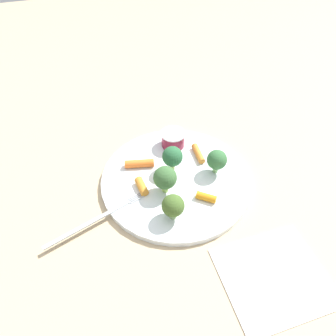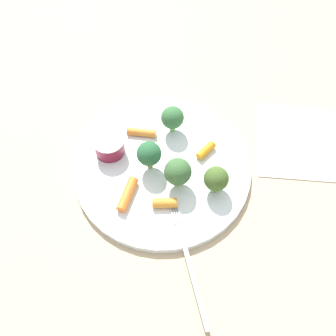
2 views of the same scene
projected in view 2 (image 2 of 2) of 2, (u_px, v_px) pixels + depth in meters
name	position (u px, v px, depth m)	size (l,w,h in m)	color
ground_plane	(163.00, 171.00, 0.67)	(2.40, 2.40, 0.00)	tan
plate	(163.00, 169.00, 0.66)	(0.28, 0.28, 0.01)	white
sauce_cup	(109.00, 145.00, 0.66)	(0.05, 0.05, 0.03)	maroon
broccoli_floret_0	(178.00, 172.00, 0.61)	(0.04, 0.04, 0.06)	#97BE58
broccoli_floret_1	(172.00, 118.00, 0.67)	(0.04, 0.04, 0.05)	#7EB870
broccoli_floret_2	(149.00, 156.00, 0.63)	(0.04, 0.04, 0.05)	#87A859
broccoli_floret_3	(216.00, 179.00, 0.61)	(0.04, 0.04, 0.05)	#8AAB69
carrot_stick_0	(127.00, 194.00, 0.62)	(0.02, 0.02, 0.06)	orange
carrot_stick_1	(206.00, 150.00, 0.67)	(0.01, 0.01, 0.04)	orange
carrot_stick_2	(165.00, 203.00, 0.61)	(0.02, 0.02, 0.04)	orange
carrot_stick_3	(141.00, 132.00, 0.69)	(0.01, 0.01, 0.05)	orange
fork	(189.00, 262.00, 0.57)	(0.06, 0.18, 0.00)	#B5BABE
napkin	(298.00, 141.00, 0.70)	(0.14, 0.15, 0.00)	white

